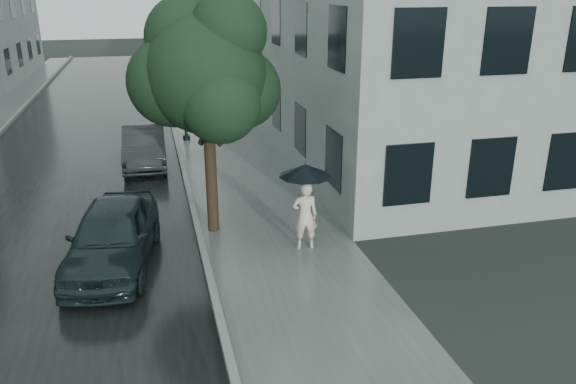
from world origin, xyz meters
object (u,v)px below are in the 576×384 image
object	(u,v)px
pedestrian	(305,216)
lamp_post	(178,71)
street_tree	(205,72)
car_near	(112,236)
car_far	(144,145)

from	to	relation	value
pedestrian	lamp_post	xyz separation A→B (m)	(-2.08, 10.60, 1.91)
street_tree	lamp_post	size ratio (longest dim) A/B	1.20
pedestrian	street_tree	size ratio (longest dim) A/B	0.28
pedestrian	car_near	xyz separation A→B (m)	(-4.27, 0.18, -0.11)
lamp_post	car_near	bearing A→B (deg)	-85.70
pedestrian	street_tree	xyz separation A→B (m)	(-1.94, 1.65, 3.10)
street_tree	car_near	xyz separation A→B (m)	(-2.33, -1.47, -3.21)
car_near	car_far	distance (m)	7.54
lamp_post	car_far	xyz separation A→B (m)	(-1.46, -2.92, -2.06)
car_far	street_tree	bearing A→B (deg)	-74.59
lamp_post	street_tree	bearing A→B (deg)	-72.97
street_tree	car_near	size ratio (longest dim) A/B	1.38
lamp_post	car_near	size ratio (longest dim) A/B	1.15
pedestrian	car_near	size ratio (longest dim) A/B	0.39
pedestrian	car_near	distance (m)	4.28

